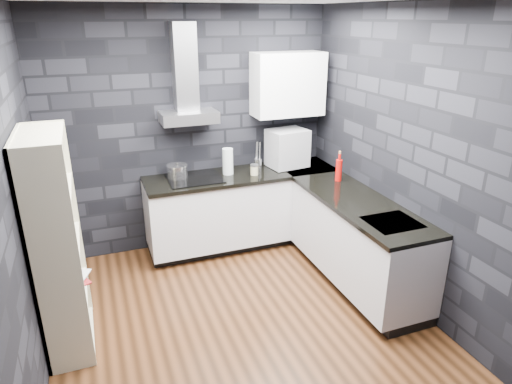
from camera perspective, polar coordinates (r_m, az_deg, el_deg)
ground at (r=4.36m, az=-2.30°, el=-15.00°), size 3.20×3.20×0.00m
wall_back at (r=5.24m, az=-8.21°, el=7.46°), size 3.20×0.05×2.70m
wall_front at (r=2.38m, az=9.91°, el=-10.21°), size 3.20×0.05×2.70m
wall_left at (r=3.61m, az=-27.92°, el=-1.24°), size 0.05×3.20×2.70m
wall_right at (r=4.48m, az=17.62°, el=4.31°), size 0.05×3.20×2.70m
toekick_back at (r=5.56m, az=-1.79°, el=-5.83°), size 2.18×0.50×0.10m
toekick_right at (r=4.92m, az=12.54°, el=-10.29°), size 0.50×1.78×0.10m
counter_back_cab at (r=5.34m, az=-1.70°, el=-1.90°), size 2.20×0.60×0.76m
counter_right_cab at (r=4.69m, az=12.54°, el=-5.90°), size 0.60×1.80×0.76m
counter_back_top at (r=5.19m, az=-1.72°, el=2.12°), size 2.20×0.62×0.04m
counter_right_top at (r=4.52m, az=12.83°, el=-1.40°), size 0.62×1.80×0.04m
counter_corner_top at (r=5.49m, az=6.17°, el=3.10°), size 0.62×0.62×0.04m
hood_body at (r=5.00m, az=-8.39°, el=9.25°), size 0.60×0.34×0.12m
hood_chimney at (r=4.99m, az=-8.89°, el=15.14°), size 0.24×0.20×0.90m
upper_cabinet at (r=5.30m, az=3.99°, el=13.29°), size 0.80×0.35×0.70m
cooktop at (r=5.05m, az=-7.67°, el=1.70°), size 0.58×0.50×0.01m
sink_rim at (r=4.15m, az=16.68°, el=-3.67°), size 0.44×0.40×0.01m
pot at (r=5.07m, az=-9.79°, el=2.50°), size 0.28×0.28×0.13m
glass_vase at (r=5.13m, az=-3.54°, el=3.84°), size 0.13×0.13×0.29m
storage_jar at (r=5.12m, az=-0.21°, el=2.73°), size 0.11×0.11×0.11m
utensil_crock at (r=5.34m, az=0.21°, el=3.57°), size 0.12×0.12×0.12m
appliance_garage at (r=5.38m, az=3.93°, el=5.50°), size 0.48×0.40×0.44m
red_bottle at (r=5.00m, az=10.30°, el=2.68°), size 0.09×0.09×0.23m
bookshelf at (r=3.91m, az=-23.59°, el=-6.11°), size 0.50×0.85×1.80m
fruit_bowl at (r=3.81m, az=-23.71°, el=-6.22°), size 0.27×0.27×0.06m
book_red at (r=4.16m, az=-23.05°, el=-9.51°), size 0.18×0.10×0.25m
book_second at (r=4.24m, az=-22.75°, el=-8.48°), size 0.17×0.08×0.23m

